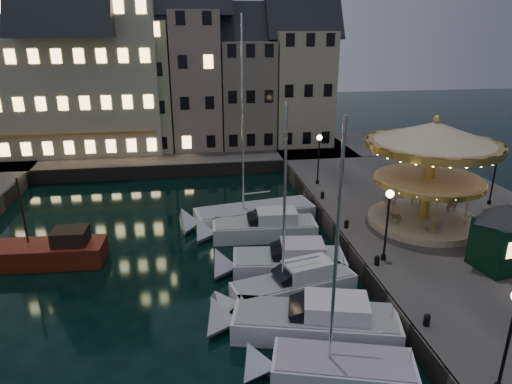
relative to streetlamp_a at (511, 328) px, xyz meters
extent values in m
plane|color=black|center=(-7.20, 9.00, -4.02)|extent=(160.00, 160.00, 0.00)
cube|color=#474442|center=(6.80, 15.00, -3.37)|extent=(16.00, 56.00, 1.30)
cube|color=#474442|center=(-15.20, 37.00, -3.37)|extent=(44.00, 12.00, 1.30)
cube|color=#47423A|center=(-1.20, 15.00, -3.37)|extent=(0.15, 44.00, 1.30)
cube|color=#47423A|center=(-13.20, 31.00, -3.37)|extent=(48.00, 0.15, 1.30)
cylinder|color=black|center=(0.00, 0.00, -0.82)|extent=(0.12, 0.12, 3.80)
cylinder|color=black|center=(0.00, 10.00, -2.57)|extent=(0.28, 0.28, 0.30)
cylinder|color=black|center=(0.00, 10.00, -0.82)|extent=(0.12, 0.12, 3.80)
sphere|color=#FFD18C|center=(0.00, 10.00, 1.23)|extent=(0.44, 0.44, 0.44)
cylinder|color=black|center=(0.00, 23.50, -2.57)|extent=(0.28, 0.28, 0.30)
cylinder|color=black|center=(0.00, 23.50, -0.82)|extent=(0.12, 0.12, 3.80)
sphere|color=#FFD18C|center=(0.00, 23.50, 1.23)|extent=(0.44, 0.44, 0.44)
cylinder|color=black|center=(11.30, 17.00, -2.57)|extent=(0.28, 0.28, 0.30)
cylinder|color=black|center=(11.30, 17.00, -0.82)|extent=(0.12, 0.12, 3.80)
sphere|color=#FFD18C|center=(11.30, 17.00, 1.23)|extent=(0.44, 0.44, 0.44)
cylinder|color=black|center=(-0.60, 4.00, -2.52)|extent=(0.28, 0.28, 0.40)
sphere|color=black|center=(-0.60, 4.00, -2.30)|extent=(0.30, 0.30, 0.30)
cylinder|color=black|center=(-0.60, 9.50, -2.52)|extent=(0.28, 0.28, 0.40)
sphere|color=black|center=(-0.60, 9.50, -2.30)|extent=(0.30, 0.30, 0.30)
cylinder|color=black|center=(-0.60, 14.50, -2.52)|extent=(0.28, 0.28, 0.40)
sphere|color=black|center=(-0.60, 14.50, -2.30)|extent=(0.30, 0.30, 0.30)
cylinder|color=black|center=(-0.60, 20.00, -2.52)|extent=(0.28, 0.28, 0.40)
sphere|color=black|center=(-0.60, 20.00, -2.30)|extent=(0.30, 0.30, 0.30)
cube|color=gray|center=(-26.70, 39.00, 2.78)|extent=(5.00, 8.00, 11.00)
cube|color=gray|center=(-21.25, 39.00, 3.28)|extent=(5.60, 8.00, 12.00)
cube|color=#A5AA7E|center=(-15.20, 39.00, 3.78)|extent=(6.20, 8.00, 13.00)
cube|color=gray|center=(-9.45, 39.00, 4.28)|extent=(5.00, 8.00, 14.00)
cube|color=gray|center=(-4.00, 39.00, 2.78)|extent=(5.60, 8.00, 11.00)
cube|color=tan|center=(2.05, 39.00, 3.28)|extent=(6.20, 8.00, 12.00)
cube|color=beige|center=(-21.20, 39.00, 4.78)|extent=(16.00, 9.00, 15.00)
cube|color=silver|center=(-4.83, 2.64, -3.57)|extent=(6.06, 3.65, 1.30)
cube|color=#948A9D|center=(-4.83, 2.64, -2.90)|extent=(5.74, 3.41, 0.10)
cylinder|color=silver|center=(-5.38, 2.80, 2.05)|extent=(0.14, 0.14, 9.94)
cube|color=silver|center=(-5.11, 5.80, -3.57)|extent=(8.07, 4.38, 1.30)
cube|color=gray|center=(-5.11, 5.80, -2.90)|extent=(7.64, 4.08, 0.10)
cube|color=silver|center=(-4.21, 5.57, -2.47)|extent=(3.30, 2.58, 0.80)
cube|color=black|center=(-5.70, 5.95, -2.57)|extent=(1.68, 2.05, 0.98)
cube|color=silver|center=(-5.37, 9.02, -3.57)|extent=(6.96, 3.50, 1.30)
cube|color=gray|center=(-5.37, 9.02, -2.90)|extent=(6.60, 3.27, 0.10)
cube|color=silver|center=(-4.59, 9.21, -2.47)|extent=(2.82, 2.04, 0.80)
cube|color=black|center=(-5.89, 8.90, -2.57)|extent=(1.44, 1.61, 0.92)
cylinder|color=silver|center=(-6.02, 8.86, 1.58)|extent=(0.14, 0.14, 9.00)
cube|color=silver|center=(-5.08, 11.60, -3.57)|extent=(6.73, 3.23, 1.30)
cube|color=gray|center=(-5.08, 11.60, -2.90)|extent=(6.39, 2.99, 0.10)
cube|color=silver|center=(-4.31, 11.51, -2.47)|extent=(2.67, 2.14, 0.80)
cube|color=black|center=(-5.60, 11.66, -2.57)|extent=(1.31, 1.86, 0.91)
cube|color=silver|center=(-5.68, 16.65, -3.57)|extent=(7.16, 2.71, 1.30)
cube|color=gray|center=(-5.68, 16.65, -2.90)|extent=(6.80, 2.50, 0.10)
cube|color=silver|center=(-4.84, 16.60, -2.47)|extent=(2.77, 1.90, 0.80)
cube|color=black|center=(-6.24, 16.68, -2.57)|extent=(1.27, 1.70, 0.95)
cube|color=silver|center=(-5.92, 19.47, -3.57)|extent=(9.10, 4.06, 1.30)
cube|color=gray|center=(-5.92, 19.47, -2.90)|extent=(8.63, 3.78, 0.10)
cylinder|color=silver|center=(-6.78, 19.32, 3.00)|extent=(0.14, 0.14, 11.83)
cube|color=#5B1B0F|center=(-19.38, 14.94, -3.47)|extent=(6.92, 2.71, 1.50)
cube|color=black|center=(-17.89, 14.86, -2.27)|extent=(2.08, 1.74, 0.91)
cylinder|color=black|center=(-20.38, 14.99, -0.52)|extent=(0.12, 0.12, 4.08)
cylinder|color=tan|center=(4.68, 14.38, -2.49)|extent=(7.23, 7.23, 0.45)
cylinder|color=gold|center=(4.68, 14.38, 0.53)|extent=(0.63, 0.63, 5.60)
cylinder|color=tan|center=(4.68, 14.38, 0.44)|extent=(6.68, 6.68, 0.16)
cylinder|color=gold|center=(4.68, 14.38, 0.28)|extent=(6.94, 6.94, 0.32)
cone|color=tan|center=(4.68, 14.38, 3.42)|extent=(8.31, 8.31, 1.45)
cylinder|color=gold|center=(4.68, 14.38, 2.66)|extent=(8.31, 8.31, 0.45)
sphere|color=gold|center=(4.68, 14.38, 4.33)|extent=(0.45, 0.45, 0.45)
imported|color=tan|center=(7.10, 15.12, -1.81)|extent=(1.51, 1.09, 0.90)
cube|color=black|center=(5.69, 8.19, -1.36)|extent=(2.60, 2.60, 2.72)
pyramid|color=black|center=(5.69, 8.19, 1.02)|extent=(3.63, 3.63, 1.02)
camera|label=1|loc=(-10.54, -11.55, 9.59)|focal=32.00mm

